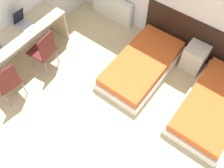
{
  "coord_description": "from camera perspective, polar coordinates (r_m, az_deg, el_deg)",
  "views": [
    {
      "loc": [
        1.4,
        0.46,
        4.08
      ],
      "look_at": [
        0.0,
        2.31,
        0.55
      ],
      "focal_mm": 40.0,
      "sensor_mm": 36.0,
      "label": 1
    }
  ],
  "objects": [
    {
      "name": "desk",
      "position": [
        5.01,
        -22.88,
        7.4
      ],
      "size": [
        0.59,
        2.56,
        0.76
      ],
      "color": "#C6B28E",
      "rests_on": "ground_plane"
    },
    {
      "name": "bed_near_door",
      "position": [
        4.79,
        22.02,
        -4.64
      ],
      "size": [
        0.98,
        1.87,
        0.34
      ],
      "color": "silver",
      "rests_on": "ground_plane"
    },
    {
      "name": "chair_near_laptop",
      "position": [
        4.92,
        -15.33,
        7.54
      ],
      "size": [
        0.46,
        0.46,
        0.91
      ],
      "rotation": [
        0.0,
        0.0,
        0.1
      ],
      "color": "#511919",
      "rests_on": "ground_plane"
    },
    {
      "name": "radiator",
      "position": [
        5.93,
        0.02,
        17.07
      ],
      "size": [
        1.06,
        0.12,
        0.6
      ],
      "color": "silver",
      "rests_on": "ground_plane"
    },
    {
      "name": "bed_near_window",
      "position": [
        4.98,
        6.86,
        4.26
      ],
      "size": [
        0.98,
        1.87,
        0.34
      ],
      "color": "silver",
      "rests_on": "ground_plane"
    },
    {
      "name": "chair_near_notebook",
      "position": [
        4.69,
        -22.96,
        0.64
      ],
      "size": [
        0.48,
        0.48,
        0.91
      ],
      "rotation": [
        0.0,
        0.0,
        -0.14
      ],
      "color": "#511919",
      "rests_on": "ground_plane"
    },
    {
      "name": "nightstand",
      "position": [
        5.21,
        18.35,
        5.82
      ],
      "size": [
        0.41,
        0.41,
        0.53
      ],
      "color": "beige",
      "rests_on": "ground_plane"
    },
    {
      "name": "headboard_panel",
      "position": [
        5.24,
        20.04,
        8.67
      ],
      "size": [
        2.58,
        0.03,
        0.9
      ],
      "color": "black",
      "rests_on": "ground_plane"
    },
    {
      "name": "laptop",
      "position": [
        5.08,
        -19.77,
        13.1
      ],
      "size": [
        0.35,
        0.24,
        0.33
      ],
      "rotation": [
        0.0,
        0.0,
        -0.03
      ],
      "color": "silver",
      "rests_on": "desk"
    }
  ]
}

